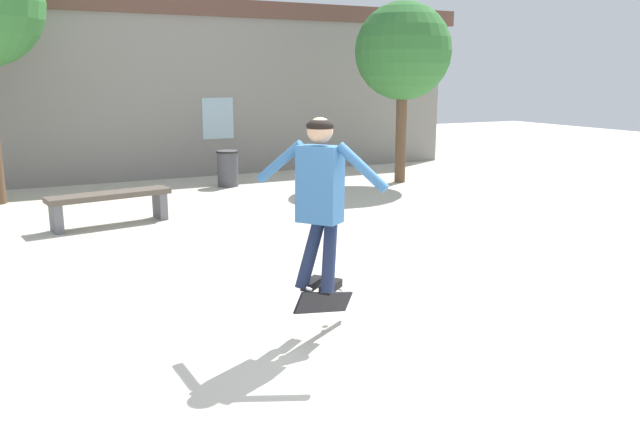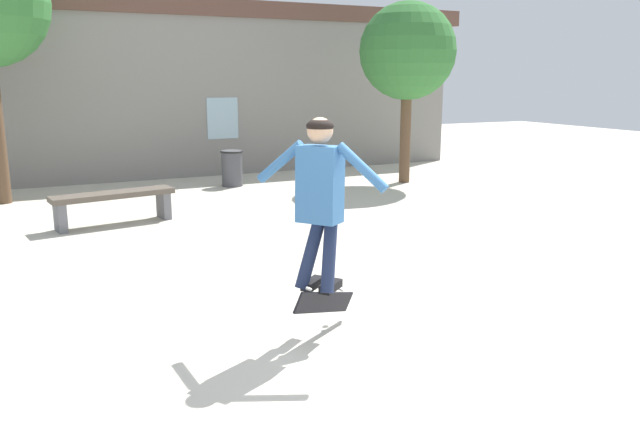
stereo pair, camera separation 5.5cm
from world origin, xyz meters
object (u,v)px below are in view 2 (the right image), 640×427
Objects in this scene: tree_right at (408,52)px; trash_bin at (232,167)px; skater at (320,190)px; park_bench at (114,201)px; skateboard_flipping at (325,302)px.

tree_right is 5.07× the size of trash_bin.
park_bench is at bearing 63.60° from skater.
tree_right is at bearing 3.50° from park_bench.
trash_bin is at bearing 46.32° from skateboard_flipping.
skateboard_flipping is (-4.93, -6.42, -2.36)m from tree_right.
park_bench is at bearing 70.04° from skateboard_flipping.
tree_right is 4.23m from trash_bin.
trash_bin reaches higher than skateboard_flipping.
trash_bin reaches higher than park_bench.
park_bench is 2.52× the size of trash_bin.
skater reaches higher than skateboard_flipping.
skater is at bearing -127.73° from tree_right.
tree_right reaches higher than skateboard_flipping.
tree_right is 2.01× the size of park_bench.
trash_bin is at bearing 34.03° from park_bench.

